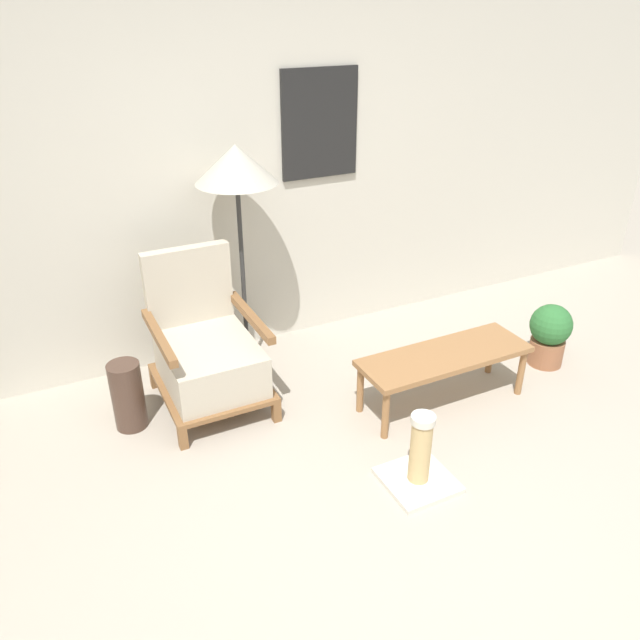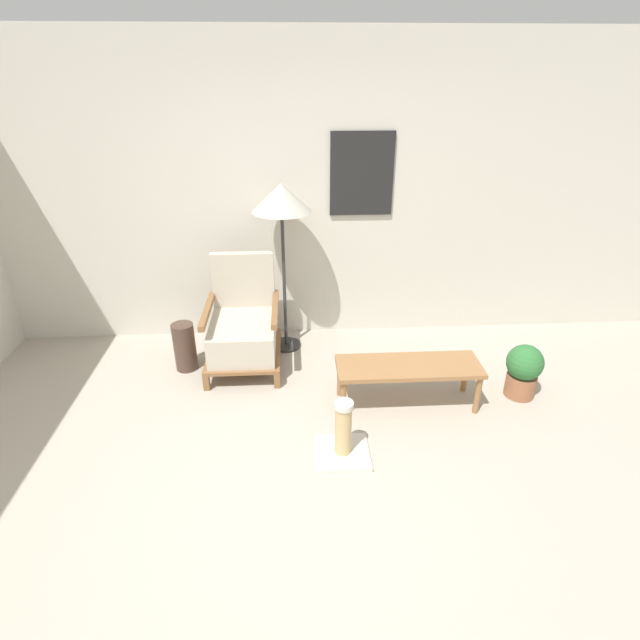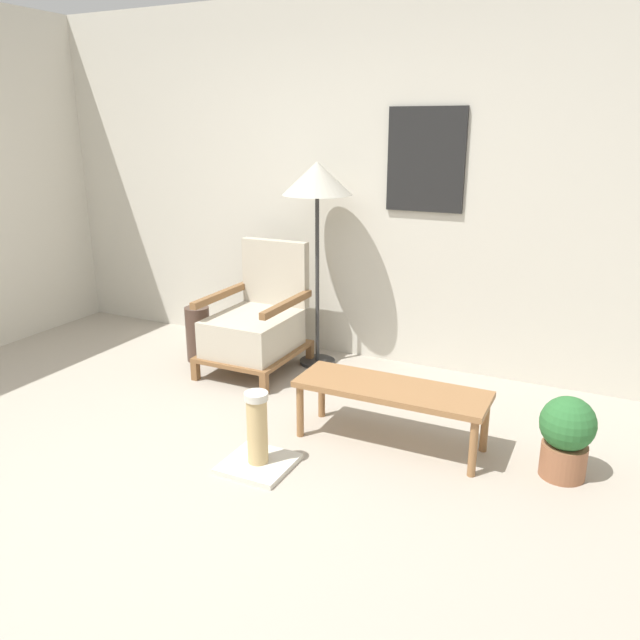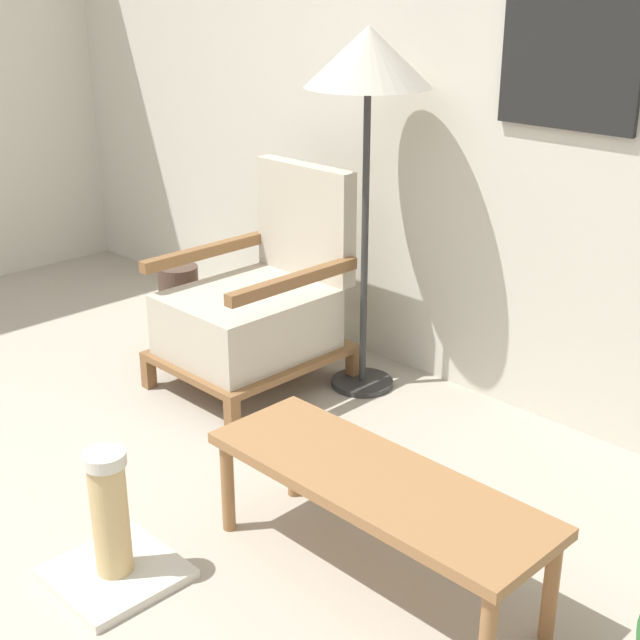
# 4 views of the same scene
# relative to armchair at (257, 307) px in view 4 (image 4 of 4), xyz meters

# --- Properties ---
(wall_back) EXTENTS (8.00, 0.09, 2.70)m
(wall_back) POSITION_rel_armchair_xyz_m (0.46, 0.63, 1.00)
(wall_back) COLOR beige
(wall_back) RESTS_ON ground_plane
(armchair) EXTENTS (0.63, 0.76, 0.94)m
(armchair) POSITION_rel_armchair_xyz_m (0.00, 0.00, 0.00)
(armchair) COLOR brown
(armchair) RESTS_ON ground_plane
(floor_lamp) EXTENTS (0.51, 0.51, 1.54)m
(floor_lamp) POSITION_rel_armchair_xyz_m (0.37, 0.29, 1.01)
(floor_lamp) COLOR #2D2D2D
(floor_lamp) RESTS_ON ground_plane
(coffee_table) EXTENTS (1.11, 0.38, 0.36)m
(coffee_table) POSITION_rel_armchair_xyz_m (1.31, -0.68, -0.04)
(coffee_table) COLOR olive
(coffee_table) RESTS_ON ground_plane
(vase) EXTENTS (0.19, 0.19, 0.43)m
(vase) POSITION_rel_armchair_xyz_m (-0.51, -0.05, -0.14)
(vase) COLOR #473328
(vase) RESTS_ON ground_plane
(scratching_post) EXTENTS (0.36, 0.36, 0.44)m
(scratching_post) POSITION_rel_armchair_xyz_m (0.75, -1.24, -0.21)
(scratching_post) COLOR beige
(scratching_post) RESTS_ON ground_plane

